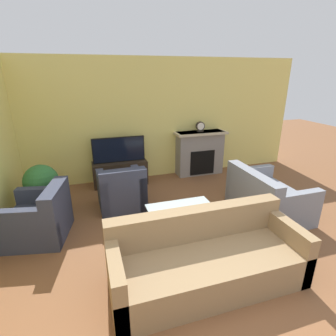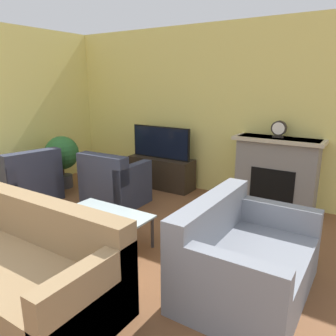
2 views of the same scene
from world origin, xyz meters
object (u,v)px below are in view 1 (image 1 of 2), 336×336
at_px(potted_plant, 42,184).
at_px(mantel_clock, 200,127).
at_px(tv, 119,150).
at_px(armchair_by_window, 41,219).
at_px(coffee_table, 181,210).
at_px(couch_loveseat, 266,198).
at_px(armchair_accent, 122,192).
at_px(couch_sectional, 206,260).

distance_m(potted_plant, mantel_clock, 3.59).
height_order(tv, armchair_by_window, tv).
bearing_deg(coffee_table, couch_loveseat, 1.24).
bearing_deg(mantel_clock, armchair_by_window, -152.16).
relative_size(coffee_table, mantel_clock, 4.32).
height_order(couch_loveseat, armchair_by_window, same).
bearing_deg(armchair_by_window, armchair_accent, 125.54).
bearing_deg(couch_loveseat, coffee_table, 91.24).
bearing_deg(armchair_by_window, potted_plant, -166.09).
distance_m(tv, armchair_accent, 1.20).
relative_size(tv, armchair_by_window, 1.13).
bearing_deg(couch_sectional, tv, 99.96).
bearing_deg(coffee_table, couch_sectional, -94.97).
relative_size(couch_loveseat, coffee_table, 1.30).
distance_m(couch_loveseat, armchair_accent, 2.59).
distance_m(tv, coffee_table, 2.26).
relative_size(armchair_by_window, potted_plant, 1.09).
bearing_deg(mantel_clock, couch_sectional, -112.42).
xyz_separation_m(couch_sectional, mantel_clock, (1.37, 3.32, 0.89)).
bearing_deg(tv, couch_loveseat, -42.50).
bearing_deg(potted_plant, coffee_table, -29.24).
distance_m(tv, armchair_by_window, 2.24).
bearing_deg(tv, mantel_clock, 2.93).
relative_size(couch_sectional, armchair_accent, 2.70).
bearing_deg(armchair_by_window, tv, 151.08).
height_order(potted_plant, mantel_clock, mantel_clock).
xyz_separation_m(armchair_by_window, coffee_table, (2.07, -0.44, 0.05)).
relative_size(coffee_table, potted_plant, 1.13).
relative_size(potted_plant, mantel_clock, 3.81).
bearing_deg(coffee_table, mantel_clock, 60.06).
height_order(couch_sectional, potted_plant, potted_plant).
xyz_separation_m(tv, couch_loveseat, (2.27, -2.08, -0.52)).
bearing_deg(potted_plant, armchair_accent, -6.63).
height_order(armchair_accent, coffee_table, armchair_accent).
height_order(couch_sectional, couch_loveseat, same).
height_order(tv, coffee_table, tv).
distance_m(armchair_by_window, armchair_accent, 1.42).
bearing_deg(tv, potted_plant, -147.14).
xyz_separation_m(couch_loveseat, armchair_accent, (-2.39, 0.99, 0.01)).
relative_size(couch_sectional, armchair_by_window, 2.27).
bearing_deg(armchair_by_window, couch_sectional, 63.13).
bearing_deg(coffee_table, armchair_by_window, 167.91).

